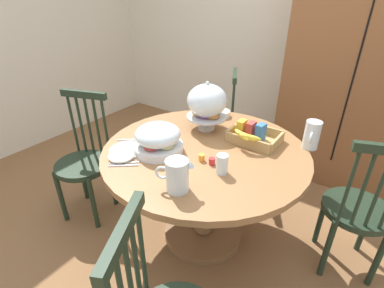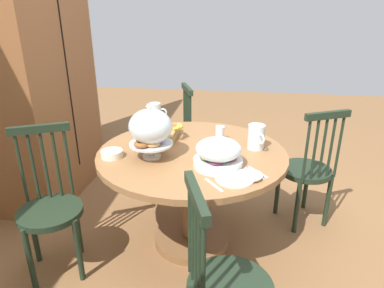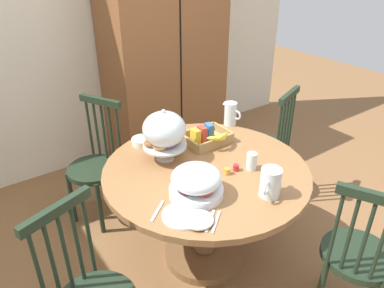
{
  "view_description": "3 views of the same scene",
  "coord_description": "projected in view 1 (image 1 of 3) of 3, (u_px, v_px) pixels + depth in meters",
  "views": [
    {
      "loc": [
        0.79,
        -1.25,
        1.63
      ],
      "look_at": [
        -0.14,
        0.07,
        0.74
      ],
      "focal_mm": 27.08,
      "sensor_mm": 36.0,
      "label": 1
    },
    {
      "loc": [
        -2.13,
        -0.24,
        1.64
      ],
      "look_at": [
        -0.04,
        0.07,
        0.79
      ],
      "focal_mm": 31.81,
      "sensor_mm": 36.0,
      "label": 2
    },
    {
      "loc": [
        -1.22,
        -1.43,
        1.95
      ],
      "look_at": [
        -0.04,
        0.22,
        0.84
      ],
      "focal_mm": 34.14,
      "sensor_mm": 36.0,
      "label": 3
    }
  ],
  "objects": [
    {
      "name": "ground_plane",
      "position": [
        202.0,
        243.0,
        2.08
      ],
      "size": [
        10.0,
        10.0,
        0.0
      ],
      "primitive_type": "plane",
      "color": "brown"
    },
    {
      "name": "wall_back",
      "position": [
        310.0,
        25.0,
        2.77
      ],
      "size": [
        4.8,
        0.06,
        2.6
      ],
      "primitive_type": "cube",
      "color": "silver",
      "rests_on": "ground_plane"
    },
    {
      "name": "wall_left",
      "position": [
        25.0,
        22.0,
        2.94
      ],
      "size": [
        0.06,
        4.32,
        2.6
      ],
      "primitive_type": "cube",
      "color": "silver",
      "rests_on": "ground_plane"
    },
    {
      "name": "wooden_armoire",
      "position": [
        358.0,
        74.0,
        2.41
      ],
      "size": [
        1.18,
        0.6,
        1.96
      ],
      "color": "brown",
      "rests_on": "ground_plane"
    },
    {
      "name": "dining_table",
      "position": [
        204.0,
        175.0,
        1.89
      ],
      "size": [
        1.28,
        1.28,
        0.74
      ],
      "color": "olive",
      "rests_on": "ground_plane"
    },
    {
      "name": "windsor_chair_near_window",
      "position": [
        358.0,
        212.0,
        1.71
      ],
      "size": [
        0.43,
        0.43,
        0.97
      ],
      "color": "#1E2D1E",
      "rests_on": "ground_plane"
    },
    {
      "name": "windsor_chair_by_cabinet",
      "position": [
        217.0,
        127.0,
        2.75
      ],
      "size": [
        0.45,
        0.45,
        0.97
      ],
      "color": "#1E2D1E",
      "rests_on": "ground_plane"
    },
    {
      "name": "windsor_chair_facing_door",
      "position": [
        85.0,
        163.0,
        2.18
      ],
      "size": [
        0.43,
        0.43,
        0.97
      ],
      "color": "#1E2D1E",
      "rests_on": "ground_plane"
    },
    {
      "name": "pastry_stand_with_dome",
      "position": [
        207.0,
        103.0,
        1.95
      ],
      "size": [
        0.28,
        0.28,
        0.34
      ],
      "color": "silver",
      "rests_on": "dining_table"
    },
    {
      "name": "fruit_platter_covered",
      "position": [
        158.0,
        139.0,
        1.73
      ],
      "size": [
        0.3,
        0.3,
        0.18
      ],
      "color": "silver",
      "rests_on": "dining_table"
    },
    {
      "name": "orange_juice_pitcher",
      "position": [
        312.0,
        136.0,
        1.77
      ],
      "size": [
        0.09,
        0.18,
        0.18
      ],
      "color": "silver",
      "rests_on": "dining_table"
    },
    {
      "name": "milk_pitcher",
      "position": [
        177.0,
        177.0,
        1.4
      ],
      "size": [
        0.19,
        0.11,
        0.17
      ],
      "color": "silver",
      "rests_on": "dining_table"
    },
    {
      "name": "cereal_basket",
      "position": [
        252.0,
        135.0,
        1.86
      ],
      "size": [
        0.32,
        0.3,
        0.12
      ],
      "color": "tan",
      "rests_on": "dining_table"
    },
    {
      "name": "china_plate_large",
      "position": [
        128.0,
        150.0,
        1.77
      ],
      "size": [
        0.22,
        0.22,
        0.01
      ],
      "primitive_type": "cylinder",
      "color": "white",
      "rests_on": "dining_table"
    },
    {
      "name": "china_plate_small",
      "position": [
        121.0,
        156.0,
        1.69
      ],
      "size": [
        0.15,
        0.15,
        0.01
      ],
      "primitive_type": "cylinder",
      "color": "white",
      "rests_on": "china_plate_large"
    },
    {
      "name": "cereal_bowl",
      "position": [
        221.0,
        113.0,
        2.23
      ],
      "size": [
        0.14,
        0.14,
        0.04
      ],
      "primitive_type": "cylinder",
      "color": "white",
      "rests_on": "dining_table"
    },
    {
      "name": "drinking_glass",
      "position": [
        222.0,
        164.0,
        1.54
      ],
      "size": [
        0.06,
        0.06,
        0.11
      ],
      "primitive_type": "cylinder",
      "color": "silver",
      "rests_on": "dining_table"
    },
    {
      "name": "jam_jar_strawberry",
      "position": [
        212.0,
        161.0,
        1.63
      ],
      "size": [
        0.04,
        0.04,
        0.04
      ],
      "primitive_type": "cylinder",
      "color": "#B7282D",
      "rests_on": "dining_table"
    },
    {
      "name": "jam_jar_apricot",
      "position": [
        202.0,
        158.0,
        1.67
      ],
      "size": [
        0.04,
        0.04,
        0.04
      ],
      "primitive_type": "cylinder",
      "color": "orange",
      "rests_on": "dining_table"
    },
    {
      "name": "table_knife",
      "position": [
        124.0,
        163.0,
        1.65
      ],
      "size": [
        0.14,
        0.12,
        0.01
      ],
      "primitive_type": "cube",
      "rotation": [
        0.0,
        0.0,
        3.82
      ],
      "color": "silver",
      "rests_on": "dining_table"
    },
    {
      "name": "dinner_fork",
      "position": [
        124.0,
        165.0,
        1.62
      ],
      "size": [
        0.14,
        0.12,
        0.01
      ],
      "primitive_type": "cube",
      "rotation": [
        0.0,
        0.0,
        3.82
      ],
      "color": "silver",
      "rests_on": "dining_table"
    },
    {
      "name": "soup_spoon",
      "position": [
        130.0,
        140.0,
        1.9
      ],
      "size": [
        0.14,
        0.12,
        0.01
      ],
      "primitive_type": "cube",
      "rotation": [
        0.0,
        0.0,
        3.82
      ],
      "color": "silver",
      "rests_on": "dining_table"
    }
  ]
}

